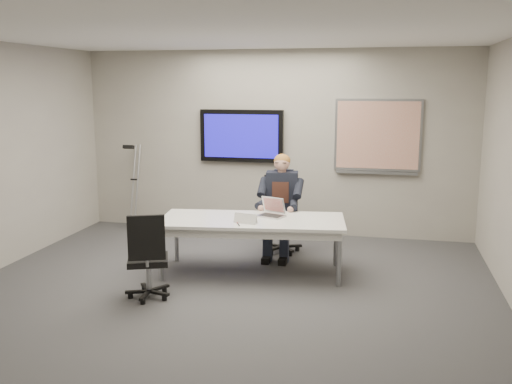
% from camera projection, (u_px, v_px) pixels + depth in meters
% --- Properties ---
extents(floor, '(6.00, 6.00, 0.02)m').
position_uv_depth(floor, '(220.00, 301.00, 6.10)').
color(floor, '#37373A').
rests_on(floor, ground).
extents(ceiling, '(6.00, 6.00, 0.02)m').
position_uv_depth(ceiling, '(217.00, 30.00, 5.58)').
color(ceiling, white).
rests_on(ceiling, wall_back).
extents(wall_back, '(6.00, 0.02, 2.80)m').
position_uv_depth(wall_back, '(274.00, 143.00, 8.72)').
color(wall_back, '#9B958C').
rests_on(wall_back, ground).
extents(wall_front, '(6.00, 0.02, 2.80)m').
position_uv_depth(wall_front, '(55.00, 256.00, 2.97)').
color(wall_front, '#9B958C').
rests_on(wall_front, ground).
extents(conference_table, '(2.31, 1.20, 0.68)m').
position_uv_depth(conference_table, '(252.00, 225.00, 6.90)').
color(conference_table, silver).
rests_on(conference_table, ground).
extents(tv_display, '(1.30, 0.09, 0.80)m').
position_uv_depth(tv_display, '(241.00, 136.00, 8.75)').
color(tv_display, black).
rests_on(tv_display, wall_back).
extents(whiteboard, '(1.25, 0.08, 1.10)m').
position_uv_depth(whiteboard, '(378.00, 136.00, 8.33)').
color(whiteboard, gray).
rests_on(whiteboard, wall_back).
extents(office_chair_far, '(0.65, 0.65, 1.05)m').
position_uv_depth(office_chair_far, '(281.00, 228.00, 7.88)').
color(office_chair_far, black).
rests_on(office_chair_far, ground).
extents(office_chair_near, '(0.59, 0.59, 0.96)m').
position_uv_depth(office_chair_near, '(148.00, 272.00, 6.11)').
color(office_chair_near, black).
rests_on(office_chair_near, ground).
extents(seated_person, '(0.45, 0.77, 1.37)m').
position_uv_depth(seated_person, '(280.00, 216.00, 7.59)').
color(seated_person, '#1F2433').
rests_on(seated_person, office_chair_far).
extents(crutch, '(0.21, 0.78, 1.46)m').
position_uv_depth(crutch, '(135.00, 185.00, 9.08)').
color(crutch, '#9EA0A5').
rests_on(crutch, ground).
extents(laptop, '(0.37, 0.39, 0.22)m').
position_uv_depth(laptop, '(272.00, 211.00, 7.04)').
color(laptop, '#B6B5B8').
rests_on(laptop, conference_table).
extents(name_tent, '(0.29, 0.13, 0.11)m').
position_uv_depth(name_tent, '(246.00, 218.00, 6.67)').
color(name_tent, silver).
rests_on(name_tent, conference_table).
extents(pen, '(0.07, 0.14, 0.01)m').
position_uv_depth(pen, '(238.00, 224.00, 6.59)').
color(pen, black).
rests_on(pen, conference_table).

